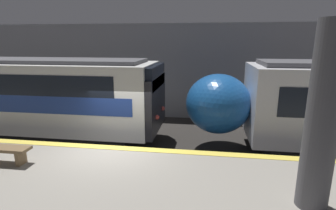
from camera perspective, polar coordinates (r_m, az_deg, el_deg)
ground_plane at (r=8.69m, az=-11.40°, el=-15.02°), size 120.00×120.00×0.00m
platform at (r=6.76m, az=-17.98°, el=-19.44°), size 40.00×4.25×1.05m
station_rear_barrier at (r=14.33m, az=-2.66°, el=7.27°), size 50.00×0.15×5.04m
support_pillar_near at (r=5.45m, az=30.62°, el=-2.74°), size 0.58×0.58×3.49m
platform_bench at (r=8.13m, az=-32.47°, el=-8.41°), size 1.50×0.40×0.45m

